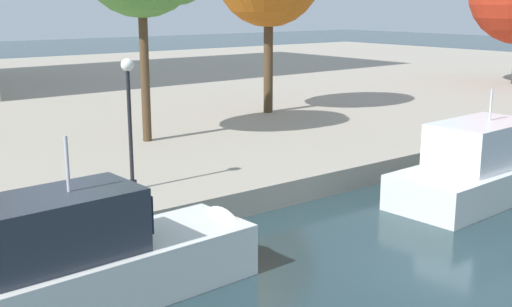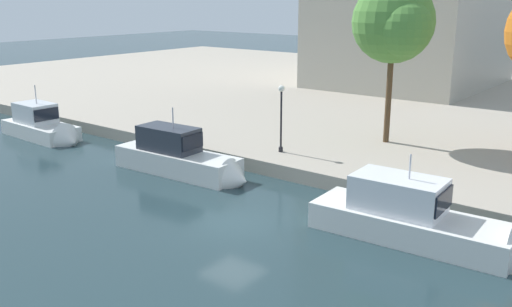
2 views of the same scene
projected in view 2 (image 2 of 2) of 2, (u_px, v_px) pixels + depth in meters
The scene contains 8 objects.
ground_plane at pixel (232, 223), 25.87m from camera, with size 220.00×220.00×0.00m, color #23383D.
dock_promenade at pixel (475, 105), 51.58m from camera, with size 120.00×55.00×0.84m, color #A39989.
motor_yacht_0 at pixel (44, 130), 41.20m from camera, with size 7.84×2.75×4.74m.
motor_yacht_1 at pixel (183, 162), 32.83m from camera, with size 9.16×2.69×4.56m.
motor_yacht_2 at pixel (423, 225), 23.68m from camera, with size 9.52×3.15×4.64m.
mooring_bollard_0 at pixel (172, 131), 38.13m from camera, with size 0.30×0.30×0.71m.
lamp_post at pixel (281, 112), 33.93m from camera, with size 0.39×0.39×4.08m.
tree_0 at pixel (394, 22), 34.70m from camera, with size 5.36×5.10×10.19m.
Camera 2 is at (15.71, -18.28, 9.98)m, focal length 39.78 mm.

